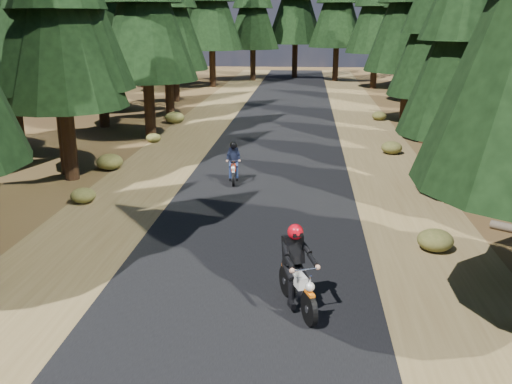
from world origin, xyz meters
TOP-DOWN VIEW (x-y plane):
  - ground at (0.00, 0.00)m, footprint 120.00×120.00m
  - road at (0.00, 5.00)m, footprint 6.00×100.00m
  - shoulder_l at (-4.60, 5.00)m, footprint 3.20×100.00m
  - shoulder_r at (4.60, 5.00)m, footprint 3.20×100.00m
  - log_near at (8.58, 8.74)m, footprint 5.05×3.88m
  - understory_shrubs at (0.85, 8.32)m, footprint 14.40×30.71m
  - rider_lead at (1.24, -3.05)m, footprint 1.30×2.07m
  - rider_follow at (-1.24, 6.27)m, footprint 0.67×1.69m

SIDE VIEW (x-z plane):
  - ground at x=0.00m, z-range 0.00..0.00m
  - shoulder_l at x=-4.60m, z-range 0.00..0.01m
  - shoulder_r at x=4.60m, z-range 0.00..0.01m
  - road at x=0.00m, z-range 0.00..0.01m
  - log_near at x=8.58m, z-range 0.00..0.32m
  - understory_shrubs at x=0.85m, z-range -0.05..0.62m
  - rider_follow at x=-1.24m, z-range -0.24..1.23m
  - rider_lead at x=1.24m, z-range -0.29..1.48m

